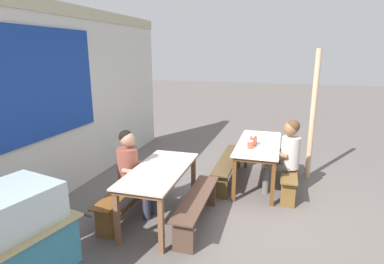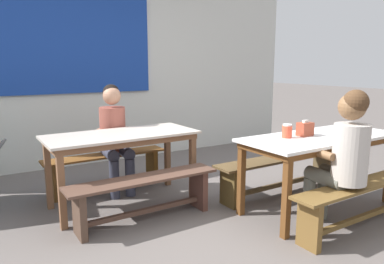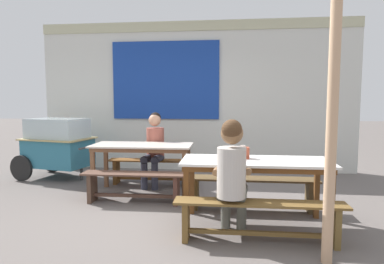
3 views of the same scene
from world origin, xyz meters
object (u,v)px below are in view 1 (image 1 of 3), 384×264
object	(u,v)px
person_center_facing	(132,168)
bench_near_front	(288,172)
dining_table_near	(259,147)
bench_far_back	(126,197)
condiment_jar	(250,145)
dining_table_far	(160,175)
wooden_support_post	(313,116)
person_near_front	(286,152)
tissue_box	(253,141)
bench_far_front	(197,206)
food_cart	(1,244)
bench_near_back	(228,166)

from	to	relation	value
person_center_facing	bench_near_front	bearing A→B (deg)	-53.52
dining_table_near	bench_far_back	distance (m)	2.42
condiment_jar	person_center_facing	bearing A→B (deg)	128.53
dining_table_far	wooden_support_post	bearing A→B (deg)	-42.31
bench_far_back	person_near_front	bearing A→B (deg)	-56.87
tissue_box	condiment_jar	world-z (taller)	tissue_box
condiment_jar	tissue_box	bearing A→B (deg)	-5.48
bench_far_front	person_near_front	bearing A→B (deg)	-38.52
dining_table_far	bench_near_front	bearing A→B (deg)	-45.38
dining_table_far	bench_far_front	xyz separation A→B (m)	(0.01, -0.53, -0.40)
bench_far_front	food_cart	xyz separation A→B (m)	(-1.84, 1.30, 0.36)
bench_near_front	food_cart	xyz separation A→B (m)	(-3.50, 2.47, 0.35)
bench_near_front	person_near_front	world-z (taller)	person_near_front
wooden_support_post	food_cart	bearing A→B (deg)	145.28
dining_table_far	bench_near_front	xyz separation A→B (m)	(1.67, -1.70, -0.40)
person_center_facing	tissue_box	xyz separation A→B (m)	(1.44, -1.54, 0.13)
dining_table_far	condiment_jar	distance (m)	1.68
dining_table_far	bench_far_back	distance (m)	0.67
bench_far_back	condiment_jar	size ratio (longest dim) A/B	10.76
person_near_front	tissue_box	distance (m)	0.57
bench_near_back	condiment_jar	xyz separation A→B (m)	(-0.37, -0.42, 0.54)
bench_far_back	bench_near_front	distance (m)	2.79
dining_table_far	bench_far_front	world-z (taller)	dining_table_far
bench_near_back	person_near_front	size ratio (longest dim) A/B	1.36
bench_far_front	bench_near_front	xyz separation A→B (m)	(1.66, -1.17, 0.00)
person_near_front	tissue_box	xyz separation A→B (m)	(0.13, 0.54, 0.11)
person_near_front	wooden_support_post	world-z (taller)	wooden_support_post
bench_far_front	person_near_front	world-z (taller)	person_near_front
person_near_front	person_center_facing	bearing A→B (deg)	122.20
food_cart	condiment_jar	bearing A→B (deg)	-30.54
dining_table_far	bench_far_front	size ratio (longest dim) A/B	1.06
bench_far_back	dining_table_near	bearing A→B (deg)	-45.29
bench_near_front	tissue_box	bearing A→B (deg)	104.01
bench_near_front	person_center_facing	xyz separation A→B (m)	(-1.59, 2.15, 0.42)
dining_table_near	condiment_jar	world-z (taller)	condiment_jar
dining_table_far	condiment_jar	world-z (taller)	condiment_jar
dining_table_far	person_center_facing	distance (m)	0.47
bench_near_front	condiment_jar	xyz separation A→B (m)	(-0.38, 0.63, 0.55)
person_center_facing	dining_table_far	bearing A→B (deg)	-100.16
dining_table_far	bench_far_back	world-z (taller)	dining_table_far
food_cart	person_near_front	distance (m)	4.02
food_cart	tissue_box	bearing A→B (deg)	-29.09
bench_far_front	bench_near_front	bearing A→B (deg)	-35.12
dining_table_near	dining_table_far	bearing A→B (deg)	144.96
food_cart	person_near_front	size ratio (longest dim) A/B	1.26
bench_far_front	tissue_box	world-z (taller)	tissue_box
person_near_front	person_center_facing	world-z (taller)	person_near_front
tissue_box	wooden_support_post	size ratio (longest dim) A/B	0.07
bench_far_back	tissue_box	bearing A→B (deg)	-46.46
bench_far_back	bench_near_front	size ratio (longest dim) A/B	0.83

